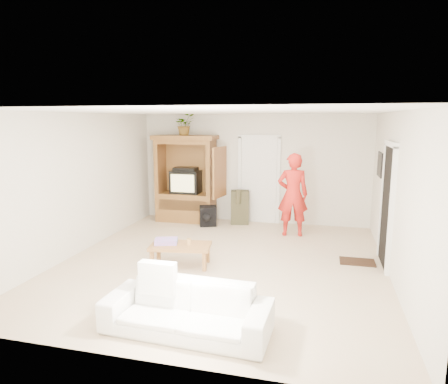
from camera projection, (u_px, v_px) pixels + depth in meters
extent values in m
plane|color=tan|center=(222.00, 263.00, 7.00)|extent=(6.00, 6.00, 0.00)
plane|color=white|center=(222.00, 112.00, 6.53)|extent=(6.00, 6.00, 0.00)
plane|color=silver|center=(253.00, 169.00, 9.63)|extent=(5.50, 0.00, 5.50)
plane|color=silver|center=(146.00, 241.00, 3.90)|extent=(5.50, 0.00, 5.50)
plane|color=silver|center=(79.00, 183.00, 7.43)|extent=(0.00, 6.00, 6.00)
plane|color=silver|center=(396.00, 197.00, 6.10)|extent=(0.00, 6.00, 6.00)
cube|color=olive|center=(186.00, 207.00, 9.85)|extent=(1.40, 0.60, 0.70)
cube|color=olive|center=(161.00, 168.00, 9.83)|extent=(0.10, 0.60, 1.20)
cube|color=olive|center=(211.00, 169.00, 9.52)|extent=(0.10, 0.60, 1.20)
cube|color=olive|center=(189.00, 167.00, 9.93)|extent=(1.40, 0.06, 1.20)
cube|color=olive|center=(185.00, 142.00, 9.56)|extent=(1.40, 0.60, 0.10)
cube|color=olive|center=(185.00, 137.00, 9.54)|extent=(1.52, 0.68, 0.10)
cube|color=olive|center=(220.00, 172.00, 8.99)|extent=(0.16, 0.67, 1.15)
cube|color=black|center=(186.00, 182.00, 9.76)|extent=(0.70, 0.52, 0.55)
cube|color=tan|center=(182.00, 183.00, 9.51)|extent=(0.58, 0.02, 0.42)
cube|color=black|center=(186.00, 169.00, 9.68)|extent=(0.55, 0.35, 0.08)
cube|color=#A47038|center=(182.00, 205.00, 9.56)|extent=(1.19, 0.03, 0.25)
cube|color=white|center=(259.00, 181.00, 9.61)|extent=(0.85, 0.05, 2.04)
cube|color=black|center=(387.00, 207.00, 6.73)|extent=(0.05, 0.90, 2.04)
cube|color=black|center=(380.00, 164.00, 7.87)|extent=(0.03, 0.60, 0.48)
cube|color=#382316|center=(357.00, 262.00, 7.01)|extent=(0.60, 0.40, 0.02)
imported|color=#4C7238|center=(185.00, 125.00, 9.47)|extent=(0.61, 0.60, 0.51)
imported|color=red|center=(293.00, 195.00, 8.51)|extent=(0.71, 0.52, 1.79)
imported|color=white|center=(187.00, 309.00, 4.67)|extent=(1.99, 0.85, 0.57)
cube|color=#A47038|center=(180.00, 246.00, 6.79)|extent=(1.08, 0.70, 0.06)
cube|color=#A47038|center=(152.00, 260.00, 6.66)|extent=(0.06, 0.06, 0.32)
cube|color=#A47038|center=(159.00, 252.00, 7.08)|extent=(0.06, 0.06, 0.32)
cube|color=#A47038|center=(204.00, 262.00, 6.58)|extent=(0.06, 0.06, 0.32)
cube|color=#A47038|center=(208.00, 253.00, 6.99)|extent=(0.06, 0.06, 0.32)
cube|color=#F551B9|center=(166.00, 241.00, 6.84)|extent=(0.45, 0.38, 0.08)
cylinder|color=tan|center=(189.00, 242.00, 6.79)|extent=(0.08, 0.08, 0.10)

